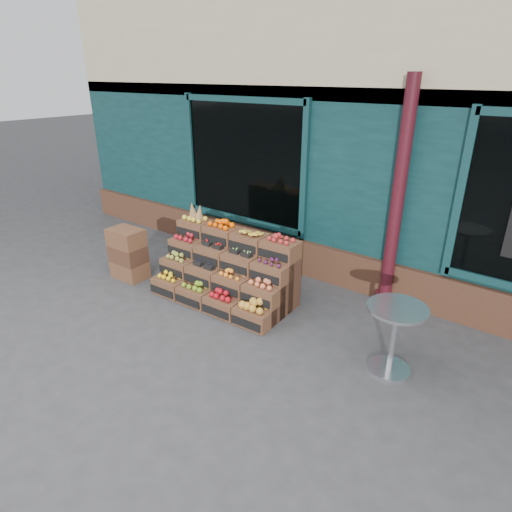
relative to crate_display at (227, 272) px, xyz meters
The scene contains 6 objects.
ground 1.17m from the crate_display, 43.37° to the right, with size 60.00×60.00×0.00m, color #373739.
shop_facade 4.86m from the crate_display, 79.65° to the left, with size 12.00×6.24×4.80m.
crate_display is the anchor object (origin of this frame).
spare_crates 1.81m from the crate_display, 164.47° to the right, with size 0.58×0.42×0.86m.
bistro_table 2.67m from the crate_display, ahead, with size 0.67×0.67×0.84m.
shopkeeper 2.37m from the crate_display, 110.33° to the left, with size 0.64×0.42×1.77m, color #1D6837.
Camera 1 is at (3.10, -3.61, 3.20)m, focal length 30.00 mm.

